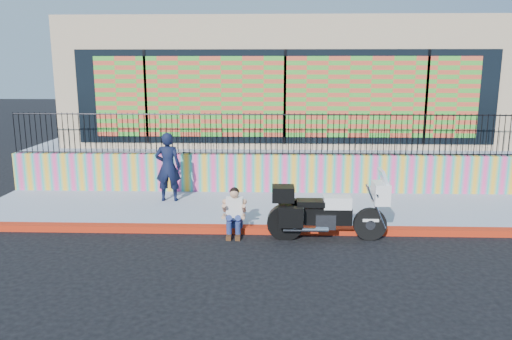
{
  "coord_description": "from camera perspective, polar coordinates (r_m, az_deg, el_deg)",
  "views": [
    {
      "loc": [
        -0.34,
        -10.96,
        3.8
      ],
      "look_at": [
        -0.76,
        1.2,
        1.23
      ],
      "focal_mm": 35.0,
      "sensor_mm": 36.0,
      "label": 1
    }
  ],
  "objects": [
    {
      "name": "elevated_platform",
      "position": [
        19.58,
        2.97,
        2.59
      ],
      "size": [
        16.0,
        10.0,
        1.25
      ],
      "primitive_type": "cube",
      "color": "#8993A5",
      "rests_on": "ground"
    },
    {
      "name": "mural_wall",
      "position": [
        14.55,
        3.29,
        -0.38
      ],
      "size": [
        16.0,
        0.2,
        1.1
      ],
      "primitive_type": "cube",
      "color": "#FD4290",
      "rests_on": "sidewalk"
    },
    {
      "name": "seated_man",
      "position": [
        11.31,
        -2.52,
        -5.31
      ],
      "size": [
        0.54,
        0.71,
        1.06
      ],
      "color": "navy",
      "rests_on": "ground"
    },
    {
      "name": "metal_fence",
      "position": [
        14.35,
        3.34,
        4.11
      ],
      "size": [
        15.8,
        0.04,
        1.2
      ],
      "primitive_type": null,
      "color": "black",
      "rests_on": "mural_wall"
    },
    {
      "name": "police_officer",
      "position": [
        13.71,
        -10.02,
        0.36
      ],
      "size": [
        0.7,
        0.48,
        1.88
      ],
      "primitive_type": "imported",
      "rotation": [
        0.0,
        0.0,
        3.19
      ],
      "color": "black",
      "rests_on": "sidewalk"
    },
    {
      "name": "sidewalk",
      "position": [
        13.16,
        3.4,
        -4.53
      ],
      "size": [
        16.0,
        3.0,
        0.15
      ],
      "primitive_type": "cube",
      "color": "#8993A5",
      "rests_on": "ground"
    },
    {
      "name": "red_curb",
      "position": [
        11.59,
        3.59,
        -6.85
      ],
      "size": [
        16.0,
        0.3,
        0.15
      ],
      "primitive_type": "cube",
      "color": "#B81E0D",
      "rests_on": "ground"
    },
    {
      "name": "ground",
      "position": [
        11.61,
        3.59,
        -7.2
      ],
      "size": [
        90.0,
        90.0,
        0.0
      ],
      "primitive_type": "plane",
      "color": "black",
      "rests_on": "ground"
    },
    {
      "name": "police_motorcycle",
      "position": [
        11.09,
        7.96,
        -4.55
      ],
      "size": [
        2.59,
        0.86,
        1.61
      ],
      "color": "black",
      "rests_on": "ground"
    },
    {
      "name": "storefront_building",
      "position": [
        19.11,
        3.06,
        10.27
      ],
      "size": [
        14.0,
        8.06,
        4.0
      ],
      "color": "tan",
      "rests_on": "elevated_platform"
    }
  ]
}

